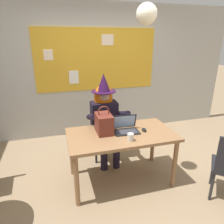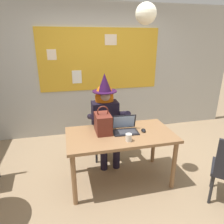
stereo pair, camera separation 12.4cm
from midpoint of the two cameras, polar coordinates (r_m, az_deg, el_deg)
ground_plane at (r=3.16m, az=4.37°, el=-18.16°), size 24.00×24.00×0.00m
wall_back_bulletin at (r=4.26m, az=-2.47°, el=11.40°), size 5.94×1.95×2.61m
desk_main at (r=2.79m, az=3.58°, el=-7.66°), size 1.44×0.77×0.74m
chair_at_desk at (r=3.49m, az=-1.01°, el=-4.26°), size 0.46×0.46×0.92m
person_costumed at (r=3.27m, az=-0.70°, el=-0.56°), size 0.59×0.66×1.44m
laptop at (r=2.80m, az=4.92°, el=-4.50°), size 0.35×0.27×0.21m
computer_mouse at (r=2.84m, az=10.03°, el=-5.08°), size 0.08×0.11×0.03m
handbag at (r=2.73m, az=-1.24°, el=-3.16°), size 0.20×0.30×0.38m
coffee_mug at (r=2.55m, az=6.09°, el=-7.12°), size 0.08×0.08×0.09m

